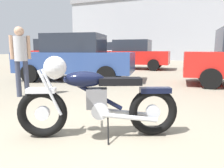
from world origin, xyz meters
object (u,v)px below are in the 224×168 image
bystander (21,54)px  dark_sedan_left (76,58)px  silver_sedan_mid (132,55)px  pale_sedan_back (59,53)px  red_hatchback_near (112,52)px  vintage_motorcycle (94,100)px

bystander → dark_sedan_left: 2.85m
silver_sedan_mid → dark_sedan_left: 5.31m
pale_sedan_back → red_hatchback_near: (1.85, 5.68, 0.02)m
vintage_motorcycle → bystander: size_ratio=1.20×
bystander → silver_sedan_mid: (0.92, 8.06, -0.18)m
vintage_motorcycle → pale_sedan_back: size_ratio=0.48×
bystander → red_hatchback_near: size_ratio=0.34×
pale_sedan_back → dark_sedan_left: (3.93, -5.19, -0.08)m
vintage_motorcycle → dark_sedan_left: bearing=-80.6°
vintage_motorcycle → silver_sedan_mid: silver_sedan_mid is taller
vintage_motorcycle → red_hatchback_near: (-4.72, 15.41, 0.45)m
dark_sedan_left → red_hatchback_near: size_ratio=0.90×
bystander → red_hatchback_near: bearing=-35.1°
bystander → dark_sedan_left: (-0.04, 2.84, -0.18)m
dark_sedan_left → silver_sedan_mid: bearing=73.3°
pale_sedan_back → red_hatchback_near: pale_sedan_back is taller
bystander → silver_sedan_mid: silver_sedan_mid is taller
red_hatchback_near → dark_sedan_left: bearing=-72.8°
red_hatchback_near → silver_sedan_mid: bearing=-55.3°
silver_sedan_mid → pale_sedan_back: pale_sedan_back is taller
dark_sedan_left → red_hatchback_near: (-2.09, 10.87, 0.10)m
dark_sedan_left → red_hatchback_near: red_hatchback_near is taller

